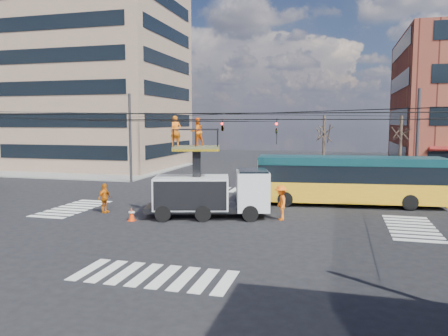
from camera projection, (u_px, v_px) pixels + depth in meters
ground at (225, 217)px, 25.16m from camera, size 120.00×120.00×0.00m
sidewalk_nw at (96, 169)px, 50.68m from camera, size 18.00×18.00×0.12m
crosswalks at (225, 217)px, 25.15m from camera, size 22.40×22.40×0.02m
building_tower at (99, 42)px, 52.23m from camera, size 18.06×16.06×30.00m
overhead_network at (226, 143)px, 25.11m from camera, size 24.24×24.24×8.00m
tree_a at (324, 132)px, 36.38m from camera, size 2.00×2.00×6.00m
tree_b at (401, 133)px, 34.85m from camera, size 2.00×2.00×6.00m
utility_truck at (211, 183)px, 24.99m from camera, size 7.36×4.09×5.81m
city_bus at (349, 179)px, 28.61m from camera, size 12.06×3.88×3.20m
traffic_cone at (132, 214)px, 24.19m from camera, size 0.36×0.36×0.76m
worker_ground at (104, 198)px, 26.28m from camera, size 0.59×1.10×1.79m
flagger at (281, 203)px, 24.31m from camera, size 1.07×1.43×1.97m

